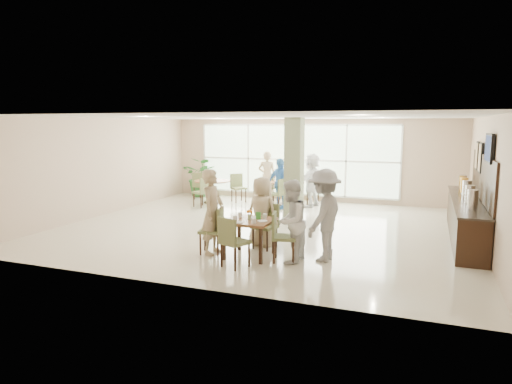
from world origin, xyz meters
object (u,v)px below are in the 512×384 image
(main_table, at_px, (249,225))
(adult_b, at_px, (312,180))
(potted_plant, at_px, (202,177))
(round_table_right, at_px, (287,187))
(teen_right, at_px, (291,221))
(adult_standing, at_px, (267,177))
(teen_far, at_px, (262,212))
(teen_left, at_px, (213,212))
(buffet_counter, at_px, (467,216))
(adult_a, at_px, (280,183))
(round_table_left, at_px, (212,185))
(teen_standing, at_px, (324,215))

(main_table, height_order, adult_b, adult_b)
(potted_plant, distance_m, adult_b, 4.32)
(adult_b, bearing_deg, main_table, 16.28)
(round_table_right, bearing_deg, teen_right, -72.47)
(adult_standing, bearing_deg, potted_plant, -11.60)
(teen_far, xyz_separation_m, teen_right, (0.90, -0.88, 0.04))
(adult_b, bearing_deg, adult_standing, -87.26)
(main_table, bearing_deg, teen_left, -176.51)
(adult_standing, bearing_deg, buffet_counter, 146.79)
(teen_right, distance_m, adult_b, 6.07)
(teen_right, height_order, adult_a, teen_right)
(round_table_right, distance_m, teen_right, 6.34)
(round_table_right, bearing_deg, potted_plant, 170.56)
(main_table, xyz_separation_m, adult_a, (-1.06, 5.24, 0.14))
(round_table_left, height_order, teen_standing, teen_standing)
(teen_right, height_order, teen_standing, teen_standing)
(adult_a, bearing_deg, round_table_right, 111.82)
(round_table_left, height_order, round_table_right, same)
(round_table_right, height_order, buffet_counter, buffet_counter)
(adult_a, relative_size, adult_b, 0.92)
(potted_plant, bearing_deg, teen_far, -52.28)
(main_table, relative_size, teen_right, 0.57)
(teen_far, height_order, teen_right, teen_right)
(adult_a, height_order, adult_b, adult_b)
(main_table, distance_m, round_table_left, 6.50)
(round_table_right, bearing_deg, teen_left, -87.52)
(teen_right, xyz_separation_m, teen_standing, (0.57, 0.34, 0.10))
(buffet_counter, distance_m, adult_a, 5.64)
(teen_left, xyz_separation_m, teen_right, (1.65, -0.00, -0.07))
(teen_far, distance_m, teen_standing, 1.57)
(teen_left, bearing_deg, adult_a, 2.35)
(adult_a, relative_size, adult_standing, 0.91)
(round_table_left, distance_m, adult_a, 2.47)
(round_table_left, bearing_deg, adult_a, -5.35)
(round_table_left, height_order, buffet_counter, buffet_counter)
(round_table_left, relative_size, potted_plant, 0.85)
(buffet_counter, relative_size, adult_standing, 2.72)
(teen_standing, xyz_separation_m, adult_standing, (-3.27, 5.97, -0.03))
(round_table_right, distance_m, adult_b, 0.89)
(potted_plant, relative_size, teen_right, 0.89)
(teen_far, bearing_deg, round_table_right, -63.35)
(teen_left, distance_m, adult_a, 5.30)
(potted_plant, height_order, teen_right, teen_right)
(adult_b, bearing_deg, adult_a, -37.26)
(teen_right, bearing_deg, adult_b, -165.16)
(teen_right, distance_m, adult_standing, 6.86)
(teen_standing, bearing_deg, main_table, -68.71)
(teen_right, relative_size, adult_standing, 0.92)
(buffet_counter, xyz_separation_m, adult_standing, (-5.97, 3.21, 0.31))
(round_table_right, bearing_deg, main_table, -80.09)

